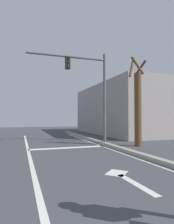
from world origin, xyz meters
name	(u,v)px	position (x,y,z in m)	size (l,w,h in m)	color
lane_line_center	(32,168)	(-0.51, 6.00, 0.00)	(0.12, 20.00, 0.01)	silver
lane_line_curbside	(141,160)	(2.89, 6.00, 0.00)	(0.12, 20.00, 0.01)	silver
stop_bar	(69,148)	(1.27, 9.21, 0.00)	(3.55, 0.40, 0.01)	silver
lane_arrow_stem	(136,184)	(1.44, 4.05, 0.00)	(0.16, 1.40, 0.01)	silver
lane_arrow_head	(117,173)	(1.44, 4.90, 0.00)	(0.56, 0.44, 0.01)	silver
curb_strip	(147,157)	(3.14, 6.00, 0.07)	(0.24, 24.00, 0.14)	#A0988F
traffic_signal_mast	(88,81)	(2.73, 10.71, 3.40)	(4.39, 0.34, 4.99)	#575B5D
roadside_tree	(138,105)	(4.53, 8.64, 1.96)	(0.95, 0.95, 4.39)	brown
building_block	(146,110)	(10.04, 15.61, 2.04)	(10.00, 10.49, 4.08)	#A19892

